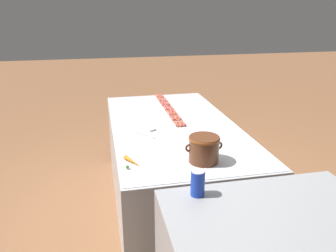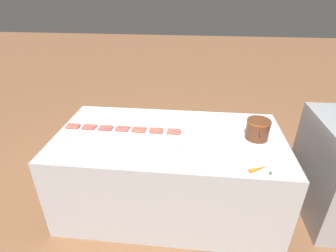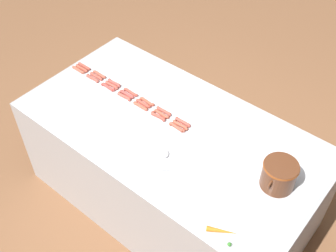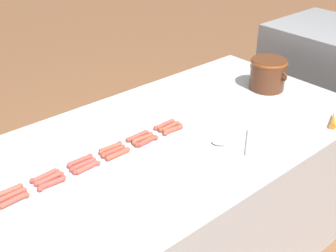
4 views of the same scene
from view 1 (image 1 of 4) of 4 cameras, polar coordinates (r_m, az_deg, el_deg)
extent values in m
plane|color=brown|center=(3.30, 0.88, -13.33)|extent=(20.00, 20.00, 0.00)
cube|color=#ADAFB5|center=(3.10, 0.92, -6.92)|extent=(1.09, 2.09, 0.83)
cube|color=silver|center=(2.93, 0.96, 0.35)|extent=(1.07, 2.05, 0.00)
cylinder|color=#AC4839|center=(3.82, -1.04, 5.26)|extent=(0.03, 0.11, 0.02)
sphere|color=#AC4839|center=(3.87, -1.20, 5.46)|extent=(0.02, 0.02, 0.02)
sphere|color=#AC4839|center=(3.77, -0.87, 5.06)|extent=(0.02, 0.02, 0.02)
cylinder|color=#B05340|center=(3.67, -0.48, 4.63)|extent=(0.03, 0.11, 0.02)
sphere|color=#B05340|center=(3.72, -0.67, 4.84)|extent=(0.02, 0.02, 0.02)
sphere|color=#B05340|center=(3.62, -0.29, 4.41)|extent=(0.02, 0.02, 0.02)
cylinder|color=#AD4A41|center=(3.52, 0.01, 3.95)|extent=(0.03, 0.11, 0.02)
sphere|color=#AD4A41|center=(3.57, -0.11, 4.19)|extent=(0.02, 0.02, 0.02)
sphere|color=#AD4A41|center=(3.46, 0.13, 3.71)|extent=(0.02, 0.02, 0.02)
cylinder|color=#B6493B|center=(3.36, 0.62, 3.18)|extent=(0.03, 0.11, 0.02)
sphere|color=#B6493B|center=(3.41, 0.38, 3.43)|extent=(0.02, 0.02, 0.02)
sphere|color=#B6493B|center=(3.31, 0.86, 2.92)|extent=(0.02, 0.02, 0.02)
cylinder|color=#B94F39|center=(3.21, 1.21, 2.37)|extent=(0.03, 0.11, 0.02)
sphere|color=#B94F39|center=(3.26, 0.93, 2.65)|extent=(0.02, 0.02, 0.02)
sphere|color=#B94F39|center=(3.16, 1.51, 2.09)|extent=(0.02, 0.02, 0.02)
cylinder|color=#AD4A3C|center=(3.07, 1.90, 1.51)|extent=(0.03, 0.11, 0.02)
sphere|color=#AD4A3C|center=(3.12, 1.70, 1.82)|extent=(0.02, 0.02, 0.02)
sphere|color=#AD4A3C|center=(3.02, 2.11, 1.19)|extent=(0.02, 0.02, 0.02)
cylinder|color=#B74B3E|center=(2.91, 2.67, 0.48)|extent=(0.03, 0.11, 0.02)
sphere|color=#B74B3E|center=(2.96, 2.46, 0.82)|extent=(0.02, 0.02, 0.02)
sphere|color=#B74B3E|center=(2.86, 2.89, 0.13)|extent=(0.02, 0.02, 0.02)
cylinder|color=#B44D3A|center=(3.81, -1.48, 5.22)|extent=(0.03, 0.11, 0.02)
sphere|color=#B44D3A|center=(3.86, -1.61, 5.42)|extent=(0.02, 0.02, 0.02)
sphere|color=#B44D3A|center=(3.76, -1.35, 5.02)|extent=(0.02, 0.02, 0.02)
cylinder|color=#B64C3D|center=(3.66, -0.97, 4.60)|extent=(0.03, 0.11, 0.02)
sphere|color=#B64C3D|center=(3.71, -1.11, 4.82)|extent=(0.02, 0.02, 0.02)
sphere|color=#B64C3D|center=(3.61, -0.83, 4.38)|extent=(0.02, 0.02, 0.02)
cylinder|color=#B64E40|center=(3.51, -0.44, 3.90)|extent=(0.03, 0.11, 0.02)
sphere|color=#B64E40|center=(3.56, -0.58, 4.14)|extent=(0.02, 0.02, 0.02)
sphere|color=#B64E40|center=(3.45, -0.31, 3.66)|extent=(0.02, 0.02, 0.02)
cylinder|color=#AC4842|center=(3.36, 0.03, 3.17)|extent=(0.03, 0.11, 0.02)
sphere|color=#AC4842|center=(3.41, -0.17, 3.43)|extent=(0.02, 0.02, 0.02)
sphere|color=#AC4842|center=(3.31, 0.24, 2.91)|extent=(0.02, 0.02, 0.02)
cylinder|color=#B34839|center=(3.21, 0.63, 2.38)|extent=(0.03, 0.11, 0.02)
sphere|color=#B34839|center=(3.26, 0.40, 2.65)|extent=(0.02, 0.02, 0.02)
sphere|color=#B34839|center=(3.16, 0.87, 2.09)|extent=(0.02, 0.02, 0.02)
cylinder|color=#AE523D|center=(3.05, 1.33, 1.44)|extent=(0.03, 0.11, 0.02)
sphere|color=#AE523D|center=(3.10, 1.04, 1.74)|extent=(0.02, 0.02, 0.02)
sphere|color=#AE523D|center=(3.01, 1.63, 1.13)|extent=(0.02, 0.02, 0.02)
cylinder|color=#AC503B|center=(2.90, 2.07, 0.40)|extent=(0.03, 0.11, 0.02)
sphere|color=#AC503B|center=(2.95, 1.88, 0.75)|extent=(0.02, 0.02, 0.02)
sphere|color=#AC503B|center=(2.85, 2.27, 0.04)|extent=(0.02, 0.02, 0.02)
cylinder|color=#AB543F|center=(3.81, -1.93, 5.22)|extent=(0.03, 0.11, 0.02)
sphere|color=#AB543F|center=(3.86, -2.10, 5.42)|extent=(0.02, 0.02, 0.02)
sphere|color=#AB543F|center=(3.76, -1.76, 5.02)|extent=(0.02, 0.02, 0.02)
cylinder|color=#AD4B3D|center=(3.66, -1.51, 4.59)|extent=(0.03, 0.11, 0.02)
sphere|color=#AD4B3D|center=(3.71, -1.61, 4.81)|extent=(0.02, 0.02, 0.02)
sphere|color=#AD4B3D|center=(3.61, -1.40, 4.37)|extent=(0.02, 0.02, 0.02)
cylinder|color=#B9453E|center=(3.51, -0.99, 3.90)|extent=(0.03, 0.11, 0.02)
sphere|color=#B9453E|center=(3.55, -1.22, 4.13)|extent=(0.02, 0.02, 0.02)
sphere|color=#B9453E|center=(3.46, -0.76, 3.66)|extent=(0.02, 0.02, 0.02)
cylinder|color=#B14C3F|center=(3.35, -0.45, 3.14)|extent=(0.03, 0.11, 0.02)
sphere|color=#B14C3F|center=(3.40, -0.57, 3.40)|extent=(0.02, 0.02, 0.02)
sphere|color=#B14C3F|center=(3.30, -0.32, 2.87)|extent=(0.02, 0.02, 0.02)
cylinder|color=#B94E39|center=(3.20, 0.09, 2.32)|extent=(0.02, 0.11, 0.02)
sphere|color=#B94E39|center=(3.25, -0.11, 2.60)|extent=(0.02, 0.02, 0.02)
sphere|color=#B94E39|center=(3.15, 0.30, 2.03)|extent=(0.02, 0.02, 0.02)
cylinder|color=#AD4638|center=(3.05, 0.74, 1.41)|extent=(0.03, 0.11, 0.02)
sphere|color=#AD4638|center=(3.10, 0.60, 1.73)|extent=(0.02, 0.02, 0.02)
sphere|color=#AD4638|center=(3.00, 0.90, 1.09)|extent=(0.02, 0.02, 0.02)
cylinder|color=#AB4D3A|center=(2.90, 1.45, 0.39)|extent=(0.03, 0.11, 0.02)
sphere|color=#AB4D3A|center=(2.95, 1.13, 0.73)|extent=(0.02, 0.02, 0.02)
sphere|color=#AB4D3A|center=(2.85, 1.78, 0.04)|extent=(0.02, 0.02, 0.02)
cylinder|color=#562D19|center=(2.21, 6.26, -4.03)|extent=(0.20, 0.20, 0.18)
torus|color=brown|center=(2.17, 6.34, -2.15)|extent=(0.21, 0.21, 0.02)
torus|color=#562D19|center=(2.23, 8.75, -3.36)|extent=(0.06, 0.01, 0.06)
torus|color=#562D19|center=(2.17, 3.74, -3.83)|extent=(0.06, 0.01, 0.06)
cylinder|color=#B7B7BC|center=(2.67, -4.05, -1.53)|extent=(0.14, 0.18, 0.01)
ellipsoid|color=#B7B7BC|center=(2.78, -2.73, -0.57)|extent=(0.09, 0.08, 0.02)
cone|color=orange|center=(2.21, -6.21, -6.12)|extent=(0.11, 0.16, 0.03)
sphere|color=#387F2D|center=(2.14, -7.08, -7.07)|extent=(0.02, 0.02, 0.02)
cylinder|color=#1938B2|center=(1.54, 5.18, -9.90)|extent=(0.07, 0.07, 0.12)
cylinder|color=silver|center=(1.51, 5.25, -7.84)|extent=(0.06, 0.06, 0.00)
camera|label=2|loc=(2.89, -45.62, 19.45)|focal=28.42mm
camera|label=3|loc=(2.01, -56.64, 44.14)|focal=45.07mm
camera|label=4|loc=(3.95, -24.19, 19.90)|focal=46.80mm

